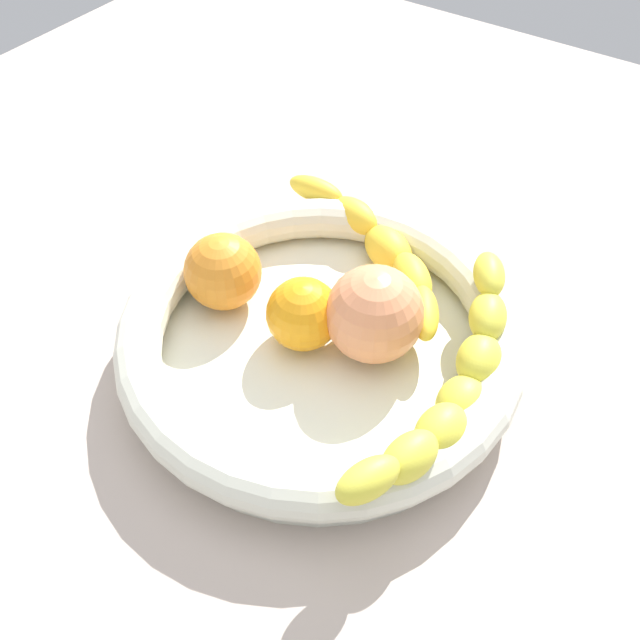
{
  "coord_description": "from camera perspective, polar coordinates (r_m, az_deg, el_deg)",
  "views": [
    {
      "loc": [
        27.99,
        18.99,
        44.32
      ],
      "look_at": [
        0.0,
        0.0,
        7.53
      ],
      "focal_mm": 39.22,
      "sensor_mm": 36.0,
      "label": 1
    }
  ],
  "objects": [
    {
      "name": "banana_draped_right",
      "position": [
        0.57,
        4.91,
        5.97
      ],
      "size": [
        11.93,
        19.67,
        4.02
      ],
      "color": "yellow",
      "rests_on": "fruit_bowl"
    },
    {
      "name": "kitchen_counter",
      "position": [
        0.55,
        0.0,
        -4.29
      ],
      "size": [
        120.0,
        120.0,
        3.0
      ],
      "primitive_type": "cube",
      "color": "#B7A79B",
      "rests_on": "ground"
    },
    {
      "name": "banana_draped_left",
      "position": [
        0.47,
        10.9,
        -5.42
      ],
      "size": [
        24.16,
        6.97,
        5.72
      ],
      "color": "yellow",
      "rests_on": "fruit_bowl"
    },
    {
      "name": "peach_blush",
      "position": [
        0.5,
        4.45,
        0.48
      ],
      "size": [
        7.14,
        7.14,
        7.14
      ],
      "primitive_type": "sphere",
      "color": "#F19161",
      "rests_on": "fruit_bowl"
    },
    {
      "name": "orange_front",
      "position": [
        0.51,
        -1.36,
        0.51
      ],
      "size": [
        5.48,
        5.48,
        5.48
      ],
      "primitive_type": "sphere",
      "color": "orange",
      "rests_on": "fruit_bowl"
    },
    {
      "name": "orange_mid_left",
      "position": [
        0.54,
        -8.12,
        3.76
      ],
      "size": [
        5.99,
        5.99,
        5.99
      ],
      "primitive_type": "sphere",
      "color": "orange",
      "rests_on": "fruit_bowl"
    },
    {
      "name": "fruit_bowl",
      "position": [
        0.51,
        0.0,
        -1.51
      ],
      "size": [
        29.65,
        29.65,
        4.89
      ],
      "color": "silver",
      "rests_on": "kitchen_counter"
    }
  ]
}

